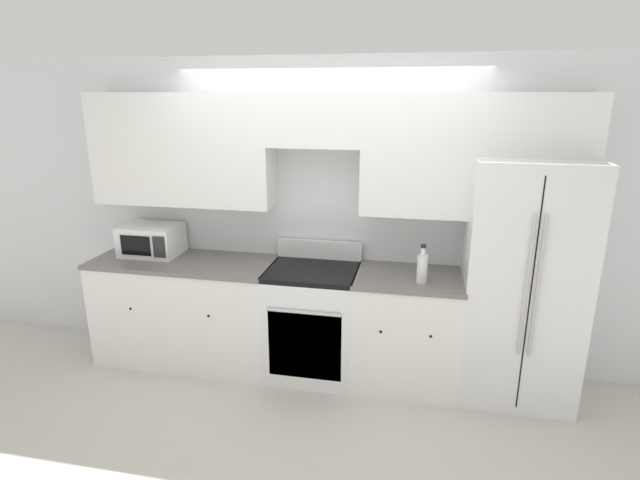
% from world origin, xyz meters
% --- Properties ---
extents(ground_plane, '(12.00, 12.00, 0.00)m').
position_xyz_m(ground_plane, '(0.00, 0.00, 0.00)').
color(ground_plane, beige).
extents(wall_back, '(8.00, 0.39, 2.60)m').
position_xyz_m(wall_back, '(0.00, 0.57, 1.57)').
color(wall_back, silver).
rests_on(wall_back, ground_plane).
extents(lower_cabinets_left, '(1.57, 0.64, 0.93)m').
position_xyz_m(lower_cabinets_left, '(-1.20, 0.31, 0.47)').
color(lower_cabinets_left, white).
rests_on(lower_cabinets_left, ground_plane).
extents(lower_cabinets_right, '(0.84, 0.64, 0.93)m').
position_xyz_m(lower_cabinets_right, '(0.71, 0.31, 0.47)').
color(lower_cabinets_right, white).
rests_on(lower_cabinets_right, ground_plane).
extents(oven_range, '(0.73, 0.65, 1.09)m').
position_xyz_m(oven_range, '(-0.06, 0.31, 0.47)').
color(oven_range, white).
rests_on(oven_range, ground_plane).
extents(refrigerator, '(0.85, 0.73, 1.87)m').
position_xyz_m(refrigerator, '(1.55, 0.35, 0.94)').
color(refrigerator, white).
rests_on(refrigerator, ground_plane).
extents(microwave, '(0.49, 0.38, 0.26)m').
position_xyz_m(microwave, '(-1.54, 0.41, 1.06)').
color(microwave, white).
rests_on(microwave, lower_cabinets_left).
extents(bottle, '(0.08, 0.08, 0.30)m').
position_xyz_m(bottle, '(0.81, 0.18, 1.05)').
color(bottle, silver).
rests_on(bottle, lower_cabinets_right).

